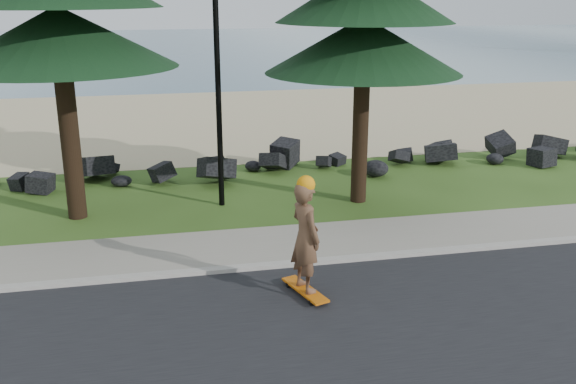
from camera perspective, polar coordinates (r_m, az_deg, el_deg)
The scene contains 9 objects.
ground at distance 13.46m, azimuth -4.40°, elevation -5.41°, with size 160.00×160.00×0.00m, color #2F4B17.
road at distance 9.52m, azimuth -0.62°, elevation -15.77°, with size 160.00×7.00×0.02m, color black.
kerb at distance 12.62m, azimuth -3.85°, elevation -6.77°, with size 160.00×0.20×0.10m, color #AEA79C.
sidewalk at distance 13.63m, azimuth -4.51°, elevation -4.93°, with size 160.00×2.00×0.08m, color gray.
beach_sand at distance 27.35m, azimuth -8.50°, elevation 6.33°, with size 160.00×15.00×0.01m, color tan.
ocean at distance 63.54m, azimuth -10.73°, elevation 12.53°, with size 160.00×58.00×0.01m, color #3F6579.
seawall_boulders at distance 18.72m, azimuth -6.70°, elevation 1.17°, with size 60.00×2.40×1.10m, color black, non-canonical shape.
lamp_post at distance 15.62m, azimuth -6.38°, elevation 13.39°, with size 0.25×0.14×8.14m.
skateboarder at distance 11.19m, azimuth 1.56°, elevation -4.07°, with size 0.67×1.22×2.22m.
Camera 1 is at (-1.54, -12.30, 5.24)m, focal length 40.00 mm.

